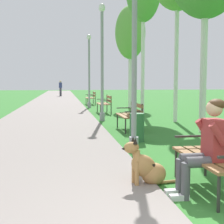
# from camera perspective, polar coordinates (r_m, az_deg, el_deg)

# --- Properties ---
(paved_path) EXTENTS (3.68, 60.00, 0.04)m
(paved_path) POSITION_cam_1_polar(r_m,az_deg,el_deg) (26.35, -9.90, 2.04)
(paved_path) COLOR gray
(paved_path) RESTS_ON ground
(park_bench_near) EXTENTS (0.55, 1.50, 0.85)m
(park_bench_near) POSITION_cam_1_polar(r_m,az_deg,el_deg) (4.57, 17.80, -6.94)
(park_bench_near) COLOR olive
(park_bench_near) RESTS_ON ground
(park_bench_mid) EXTENTS (0.55, 1.50, 0.85)m
(park_bench_mid) POSITION_cam_1_polar(r_m,az_deg,el_deg) (9.84, 3.34, -0.27)
(park_bench_mid) COLOR olive
(park_bench_mid) RESTS_ON ground
(park_bench_far) EXTENTS (0.55, 1.50, 0.85)m
(park_bench_far) POSITION_cam_1_polar(r_m,az_deg,el_deg) (15.30, -1.22, 1.71)
(park_bench_far) COLOR olive
(park_bench_far) RESTS_ON ground
(park_bench_furthest) EXTENTS (0.55, 1.50, 0.85)m
(park_bench_furthest) POSITION_cam_1_polar(r_m,az_deg,el_deg) (21.19, -3.65, 2.68)
(park_bench_furthest) COLOR olive
(park_bench_furthest) RESTS_ON ground
(person_seated_on_near_bench) EXTENTS (0.74, 0.49, 1.25)m
(person_seated_on_near_bench) POSITION_cam_1_polar(r_m,az_deg,el_deg) (4.30, 16.34, -5.36)
(person_seated_on_near_bench) COLOR #4C4C51
(person_seated_on_near_bench) RESTS_ON ground
(dog_shepherd) EXTENTS (0.83, 0.33, 0.71)m
(dog_shepherd) POSITION_cam_1_polar(r_m,az_deg,el_deg) (4.65, 6.18, -9.71)
(dog_shepherd) COLOR #B27F47
(dog_shepherd) RESTS_ON ground
(lamp_post_near) EXTENTS (0.24, 0.24, 3.94)m
(lamp_post_near) POSITION_cam_1_polar(r_m,az_deg,el_deg) (6.84, 3.95, 10.14)
(lamp_post_near) COLOR gray
(lamp_post_near) RESTS_ON ground
(lamp_post_mid) EXTENTS (0.24, 0.24, 4.37)m
(lamp_post_mid) POSITION_cam_1_polar(r_m,az_deg,el_deg) (12.28, -1.76, 8.99)
(lamp_post_mid) COLOR gray
(lamp_post_mid) RESTS_ON ground
(lamp_post_far) EXTENTS (0.24, 0.24, 4.17)m
(lamp_post_far) POSITION_cam_1_polar(r_m,az_deg,el_deg) (18.65, -4.05, 7.39)
(lamp_post_far) COLOR gray
(lamp_post_far) RESTS_ON ground
(birch_tree_sixth) EXTENTS (1.71, 1.69, 5.74)m
(birch_tree_sixth) POSITION_cam_1_polar(r_m,az_deg,el_deg) (18.77, 3.23, 13.69)
(birch_tree_sixth) COLOR silver
(birch_tree_sixth) RESTS_ON ground
(litter_bin) EXTENTS (0.36, 0.36, 0.70)m
(litter_bin) POSITION_cam_1_polar(r_m,az_deg,el_deg) (7.99, 4.41, -2.73)
(litter_bin) COLOR #2D6638
(litter_bin) RESTS_ON ground
(pedestrian_distant) EXTENTS (0.32, 0.22, 1.65)m
(pedestrian_distant) POSITION_cam_1_polar(r_m,az_deg,el_deg) (33.93, -9.05, 4.14)
(pedestrian_distant) COLOR #383842
(pedestrian_distant) RESTS_ON ground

